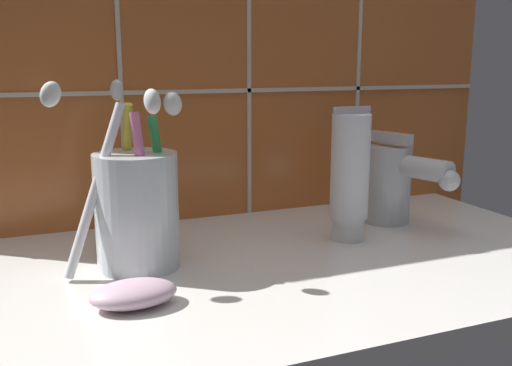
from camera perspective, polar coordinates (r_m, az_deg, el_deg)
The scene contains 6 objects.
sink_counter at distance 58.54cm, azimuth 4.35°, elevation -8.33°, with size 63.11×37.19×2.00cm, color silver.
tile_wall_backsplash at distance 72.27cm, azimuth -2.16°, elevation 13.73°, with size 73.11×1.72×46.94cm.
toothbrush_cup at distance 55.01cm, azimuth -11.87°, elevation -2.32°, with size 13.08×12.49×18.01cm.
toothpaste_tube at distance 62.83cm, azimuth 9.36°, elevation 0.81°, with size 4.41×4.20×14.69cm.
sink_faucet at distance 70.80cm, azimuth 13.55°, elevation 0.26°, with size 6.60×12.22×11.02cm.
soap_bar at distance 47.76cm, azimuth -12.15°, elevation -10.77°, with size 7.04×4.48×2.09cm, color #DBB2C6.
Camera 1 is at (-24.55, -49.10, 21.34)cm, focal length 40.00 mm.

